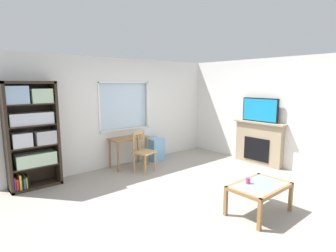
{
  "coord_description": "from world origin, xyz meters",
  "views": [
    {
      "loc": [
        -3.29,
        -3.14,
        1.97
      ],
      "look_at": [
        -0.1,
        0.6,
        1.17
      ],
      "focal_mm": 28.76,
      "sensor_mm": 36.0,
      "label": 1
    }
  ],
  "objects": [
    {
      "name": "wall_right",
      "position": [
        2.69,
        0.0,
        1.27
      ],
      "size": [
        0.12,
        5.17,
        2.54
      ],
      "primitive_type": "cube",
      "color": "silver",
      "rests_on": "ground"
    },
    {
      "name": "bookshelf",
      "position": [
        -2.04,
        2.24,
        1.07
      ],
      "size": [
        0.9,
        0.38,
        2.0
      ],
      "color": "#2D2319",
      "rests_on": "ground"
    },
    {
      "name": "desk_under_window",
      "position": [
        -0.01,
        2.13,
        0.59
      ],
      "size": [
        0.89,
        0.47,
        0.71
      ],
      "color": "olive",
      "rests_on": "ground"
    },
    {
      "name": "ground",
      "position": [
        0.0,
        0.0,
        -0.01
      ],
      "size": [
        6.26,
        5.97,
        0.02
      ],
      "primitive_type": "cube",
      "color": "#9E9389"
    },
    {
      "name": "wooden_chair",
      "position": [
        0.05,
        1.62,
        0.46
      ],
      "size": [
        0.51,
        0.5,
        0.9
      ],
      "color": "tan",
      "rests_on": "ground"
    },
    {
      "name": "fireplace",
      "position": [
        2.53,
        0.29,
        0.52
      ],
      "size": [
        0.26,
        1.29,
        1.04
      ],
      "color": "tan",
      "rests_on": "ground"
    },
    {
      "name": "coffee_table",
      "position": [
        0.26,
        -1.1,
        0.38
      ],
      "size": [
        0.93,
        0.61,
        0.45
      ],
      "color": "#8C9E99",
      "rests_on": "ground"
    },
    {
      "name": "wall_back_with_window",
      "position": [
        -0.01,
        2.48,
        1.25
      ],
      "size": [
        5.26,
        0.15,
        2.54
      ],
      "color": "silver",
      "rests_on": "ground"
    },
    {
      "name": "plastic_drawer_unit",
      "position": [
        0.81,
        2.18,
        0.28
      ],
      "size": [
        0.35,
        0.4,
        0.57
      ],
      "primitive_type": "cube",
      "color": "#72ADDB",
      "rests_on": "ground"
    },
    {
      "name": "tv",
      "position": [
        2.51,
        0.29,
        1.33
      ],
      "size": [
        0.06,
        0.91,
        0.57
      ],
      "color": "black",
      "rests_on": "fireplace"
    },
    {
      "name": "sippy_cup",
      "position": [
        0.18,
        -0.96,
        0.49
      ],
      "size": [
        0.07,
        0.07,
        0.09
      ],
      "primitive_type": "cylinder",
      "color": "#DB3D84",
      "rests_on": "coffee_table"
    }
  ]
}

